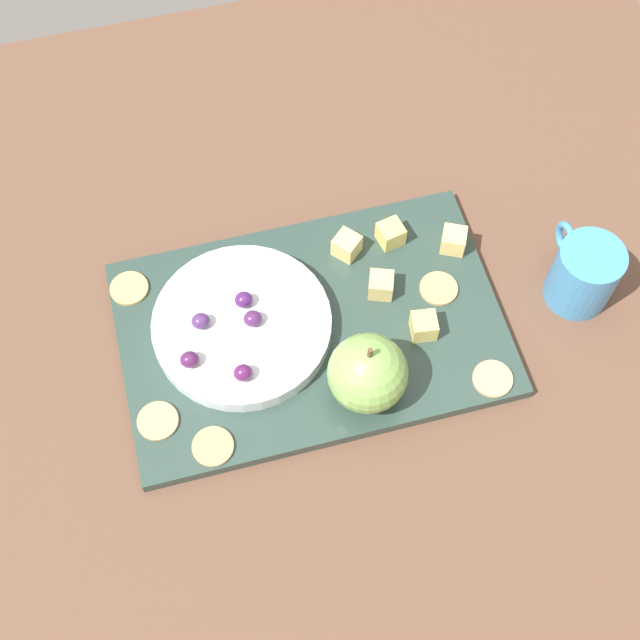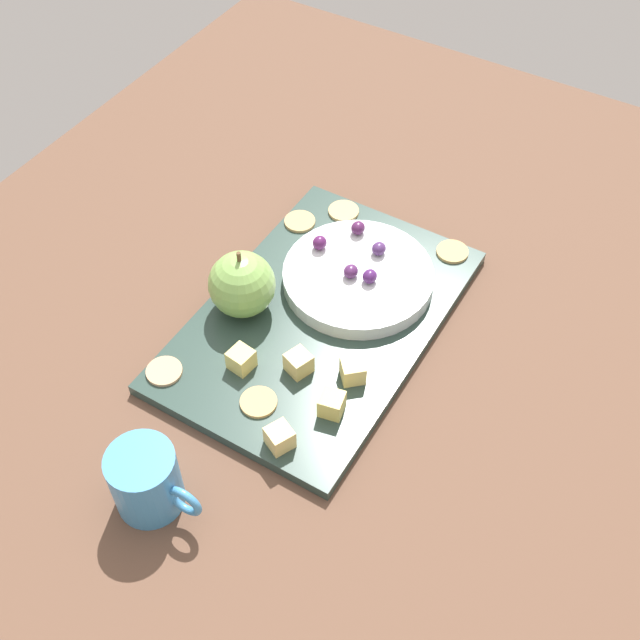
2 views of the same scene
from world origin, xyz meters
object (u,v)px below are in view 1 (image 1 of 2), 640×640
at_px(grape_0, 190,360).
at_px(grape_1, 253,319).
at_px(cheese_cube_0, 424,326).
at_px(grape_4, 244,300).
at_px(cracker_0, 439,289).
at_px(cup, 583,274).
at_px(apple_whole, 368,373).
at_px(serving_dish, 242,326).
at_px(cheese_cube_3, 347,245).
at_px(cracker_4, 129,288).
at_px(cheese_cube_1, 391,234).
at_px(grape_3, 243,373).
at_px(cheese_cube_2, 381,285).
at_px(cracker_1, 493,379).
at_px(grape_2, 201,321).
at_px(platter, 311,329).
at_px(cracker_2, 213,447).
at_px(cheese_cube_4, 454,240).
at_px(cracker_3, 158,421).

bearing_deg(grape_0, grape_1, 22.71).
relative_size(cheese_cube_0, grape_4, 1.33).
bearing_deg(cracker_0, cup, -12.54).
distance_m(apple_whole, cracker_0, 0.15).
xyz_separation_m(serving_dish, cheese_cube_3, (0.13, 0.07, 0.00)).
bearing_deg(serving_dish, cracker_4, 143.89).
bearing_deg(cheese_cube_1, grape_3, -145.83).
bearing_deg(cracker_4, cheese_cube_3, -2.98).
height_order(serving_dish, grape_4, grape_4).
xyz_separation_m(cheese_cube_2, cracker_1, (0.08, -0.13, -0.01)).
relative_size(cheese_cube_1, grape_2, 1.33).
height_order(cheese_cube_2, cracker_0, cheese_cube_2).
height_order(grape_0, grape_2, same).
relative_size(platter, grape_4, 20.82).
bearing_deg(grape_1, platter, -8.40).
distance_m(platter, grape_2, 0.12).
xyz_separation_m(apple_whole, cheese_cube_0, (0.08, 0.05, -0.03)).
relative_size(cheese_cube_0, cheese_cube_1, 1.00).
relative_size(cheese_cube_0, grape_1, 1.33).
bearing_deg(grape_3, cracker_2, -127.80).
bearing_deg(grape_2, cheese_cube_4, 7.41).
relative_size(cheese_cube_3, grape_3, 1.33).
height_order(cheese_cube_1, grape_2, grape_2).
relative_size(cheese_cube_2, cracker_1, 0.62).
height_order(cheese_cube_1, cracker_4, cheese_cube_1).
height_order(cheese_cube_0, cheese_cube_3, same).
bearing_deg(grape_1, cup, -5.43).
height_order(serving_dish, cracker_0, serving_dish).
height_order(grape_3, cup, cup).
xyz_separation_m(platter, grape_1, (-0.06, 0.01, 0.03)).
height_order(cracker_0, grape_0, grape_0).
height_order(cheese_cube_2, cracker_1, cheese_cube_2).
bearing_deg(cheese_cube_2, grape_4, 175.81).
relative_size(cheese_cube_0, cheese_cube_3, 1.00).
height_order(cheese_cube_1, cheese_cube_3, same).
bearing_deg(cheese_cube_1, cracker_1, -74.48).
bearing_deg(serving_dish, grape_4, 69.29).
height_order(apple_whole, cracker_4, apple_whole).
height_order(cracker_0, cracker_1, same).
xyz_separation_m(cheese_cube_3, cracker_1, (0.10, -0.19, -0.01)).
height_order(cracker_3, grape_3, grape_3).
xyz_separation_m(serving_dish, cracker_0, (0.21, -0.00, -0.01)).
bearing_deg(grape_2, cup, -6.23).
distance_m(apple_whole, grape_2, 0.18).
xyz_separation_m(cheese_cube_0, cheese_cube_4, (0.06, 0.09, 0.00)).
height_order(cheese_cube_1, grape_1, grape_1).
distance_m(grape_0, cup, 0.42).
distance_m(serving_dish, cracker_2, 0.13).
xyz_separation_m(cracker_0, cracker_2, (-0.27, -0.11, 0.00)).
distance_m(cheese_cube_3, grape_2, 0.18).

